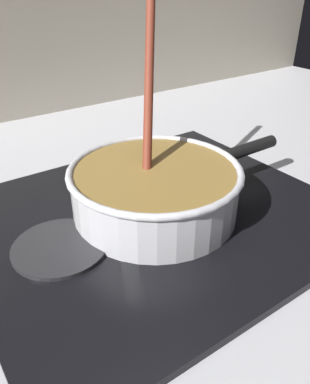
% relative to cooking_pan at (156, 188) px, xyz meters
% --- Properties ---
extents(ground, '(2.40, 1.60, 0.04)m').
position_rel_cooking_pan_xyz_m(ground, '(-0.09, -0.19, -0.08)').
color(ground, '#B7B7BC').
extents(hob_plate, '(0.56, 0.48, 0.01)m').
position_rel_cooking_pan_xyz_m(hob_plate, '(-0.00, -0.00, -0.05)').
color(hob_plate, black).
rests_on(hob_plate, ground).
extents(burner_ring, '(0.16, 0.16, 0.01)m').
position_rel_cooking_pan_xyz_m(burner_ring, '(-0.00, -0.00, -0.04)').
color(burner_ring, '#592D0C').
rests_on(burner_ring, hob_plate).
extents(spare_burner, '(0.13, 0.13, 0.01)m').
position_rel_cooking_pan_xyz_m(spare_burner, '(-0.16, -0.00, -0.04)').
color(spare_burner, '#262628').
rests_on(spare_burner, hob_plate).
extents(cooking_pan, '(0.40, 0.26, 0.30)m').
position_rel_cooking_pan_xyz_m(cooking_pan, '(0.00, 0.00, 0.00)').
color(cooking_pan, silver).
rests_on(cooking_pan, hob_plate).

